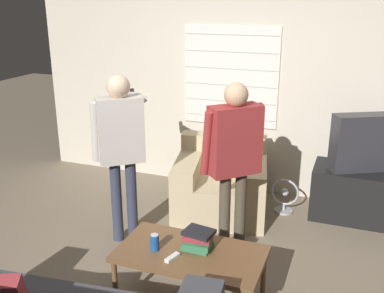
% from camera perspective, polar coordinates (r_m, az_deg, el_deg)
% --- Properties ---
extents(ground_plane, '(16.00, 16.00, 0.00)m').
position_cam_1_polar(ground_plane, '(3.89, -2.18, -16.34)').
color(ground_plane, '#7F705B').
extents(wall_back, '(5.20, 0.08, 2.55)m').
position_cam_1_polar(wall_back, '(5.21, 6.37, 7.97)').
color(wall_back, beige).
rests_on(wall_back, ground_plane).
extents(armchair_beige, '(1.11, 1.10, 0.77)m').
position_cam_1_polar(armchair_beige, '(4.84, 3.70, -4.80)').
color(armchair_beige, '#C6B289').
rests_on(armchair_beige, ground_plane).
extents(coffee_table, '(1.08, 0.58, 0.45)m').
position_cam_1_polar(coffee_table, '(3.39, -0.19, -13.80)').
color(coffee_table, brown).
rests_on(coffee_table, ground_plane).
extents(tv_stand, '(0.91, 0.53, 0.54)m').
position_cam_1_polar(tv_stand, '(5.01, 20.23, -5.64)').
color(tv_stand, black).
rests_on(tv_stand, ground_plane).
extents(tv, '(0.66, 0.48, 0.58)m').
position_cam_1_polar(tv, '(4.82, 20.95, 0.48)').
color(tv, '#2D2D33').
rests_on(tv, tv_stand).
extents(person_left_standing, '(0.49, 0.81, 1.59)m').
position_cam_1_polar(person_left_standing, '(4.09, -9.02, 0.94)').
color(person_left_standing, '#33384C').
rests_on(person_left_standing, ground_plane).
extents(person_right_standing, '(0.50, 0.80, 1.57)m').
position_cam_1_polar(person_right_standing, '(3.80, 5.32, -0.43)').
color(person_right_standing, '#4C4233').
rests_on(person_right_standing, ground_plane).
extents(book_stack, '(0.24, 0.21, 0.14)m').
position_cam_1_polar(book_stack, '(3.38, 0.77, -11.75)').
color(book_stack, '#33754C').
rests_on(book_stack, coffee_table).
extents(soda_can, '(0.07, 0.07, 0.13)m').
position_cam_1_polar(soda_can, '(3.37, -4.76, -12.04)').
color(soda_can, '#194C9E').
rests_on(soda_can, coffee_table).
extents(spare_remote, '(0.08, 0.14, 0.02)m').
position_cam_1_polar(spare_remote, '(3.29, -2.50, -13.90)').
color(spare_remote, white).
rests_on(spare_remote, coffee_table).
extents(floor_fan, '(0.30, 0.20, 0.38)m').
position_cam_1_polar(floor_fan, '(4.96, 11.67, -6.25)').
color(floor_fan, '#A8A8AD').
rests_on(floor_fan, ground_plane).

